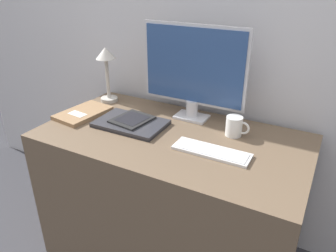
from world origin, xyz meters
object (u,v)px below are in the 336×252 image
at_px(laptop, 131,123).
at_px(desk_lamp, 106,64).
at_px(notebook, 83,113).
at_px(coffee_mug, 235,126).
at_px(monitor, 193,70).
at_px(ereader, 132,119).
at_px(keyboard, 212,151).

xyz_separation_m(laptop, desk_lamp, (-0.29, 0.21, 0.20)).
bearing_deg(laptop, notebook, -177.36).
height_order(desk_lamp, coffee_mug, desk_lamp).
bearing_deg(laptop, coffee_mug, 16.18).
bearing_deg(monitor, desk_lamp, -178.69).
height_order(laptop, desk_lamp, desk_lamp).
bearing_deg(desk_lamp, ereader, -34.12).
distance_m(monitor, laptop, 0.39).
relative_size(monitor, desk_lamp, 1.72).
relative_size(monitor, coffee_mug, 4.83).
height_order(desk_lamp, notebook, desk_lamp).
xyz_separation_m(laptop, coffee_mug, (0.47, 0.14, 0.04)).
bearing_deg(monitor, keyboard, -52.09).
xyz_separation_m(monitor, keyboard, (0.22, -0.28, -0.24)).
bearing_deg(desk_lamp, coffee_mug, -5.49).
xyz_separation_m(desk_lamp, notebook, (0.00, -0.22, -0.20)).
xyz_separation_m(monitor, coffee_mug, (0.25, -0.09, -0.20)).
relative_size(keyboard, notebook, 1.11).
height_order(ereader, coffee_mug, coffee_mug).
bearing_deg(keyboard, ereader, 170.66).
bearing_deg(ereader, keyboard, -9.34).
bearing_deg(ereader, laptop, -81.28).
distance_m(keyboard, coffee_mug, 0.20).
distance_m(ereader, notebook, 0.29).
distance_m(laptop, coffee_mug, 0.49).
xyz_separation_m(ereader, coffee_mug, (0.47, 0.12, 0.02)).
bearing_deg(desk_lamp, monitor, 1.31).
distance_m(ereader, desk_lamp, 0.40).
relative_size(desk_lamp, coffee_mug, 2.80).
bearing_deg(coffee_mug, notebook, -168.82).
xyz_separation_m(ereader, desk_lamp, (-0.29, 0.20, 0.19)).
relative_size(monitor, ereader, 2.62).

